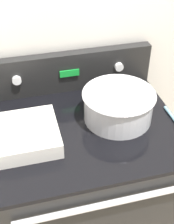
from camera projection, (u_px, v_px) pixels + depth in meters
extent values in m
cube|color=silver|center=(63.00, 15.00, 1.34)|extent=(8.00, 0.05, 2.50)
cube|color=black|center=(84.00, 196.00, 1.57)|extent=(0.79, 0.63, 0.89)
cube|color=black|center=(83.00, 128.00, 1.29)|extent=(0.79, 0.63, 0.02)
cylinder|color=silver|center=(106.00, 204.00, 1.08)|extent=(0.65, 0.02, 0.02)
cube|color=black|center=(68.00, 72.00, 1.45)|extent=(0.79, 0.05, 0.19)
cylinder|color=white|center=(17.00, 80.00, 1.37)|extent=(0.04, 0.02, 0.04)
cylinder|color=white|center=(119.00, 67.00, 1.46)|extent=(0.04, 0.02, 0.04)
cube|color=green|center=(69.00, 73.00, 1.42)|extent=(0.09, 0.01, 0.03)
cylinder|color=silver|center=(118.00, 106.00, 1.29)|extent=(0.28, 0.28, 0.13)
torus|color=silver|center=(119.00, 94.00, 1.25)|extent=(0.30, 0.30, 0.01)
cylinder|color=beige|center=(119.00, 97.00, 1.26)|extent=(0.26, 0.26, 0.02)
cube|color=silver|center=(24.00, 135.00, 1.20)|extent=(0.26, 0.25, 0.06)
cube|color=tan|center=(24.00, 132.00, 1.19)|extent=(0.23, 0.22, 0.04)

